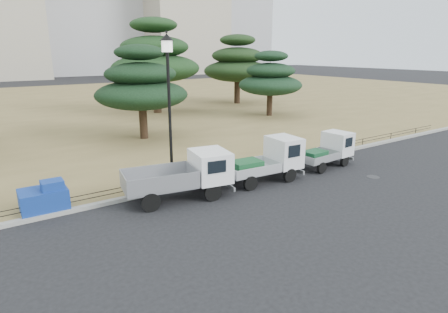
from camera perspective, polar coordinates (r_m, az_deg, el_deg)
ground at (r=15.59m, az=4.12°, el=-6.27°), size 220.00×220.00×0.00m
lawn at (r=43.27m, az=-21.78°, el=7.03°), size 120.00×56.00×0.15m
curb at (r=17.55m, az=-1.09°, el=-3.39°), size 120.00×0.25×0.16m
truck_large at (r=15.27m, az=-6.10°, el=-2.64°), size 4.51×2.36×1.87m
truck_kei_front at (r=17.43m, az=6.73°, el=-0.55°), size 3.80×1.84×1.96m
truck_kei_rear at (r=20.27m, az=15.53°, el=0.95°), size 3.36×1.64×1.71m
street_lamp at (r=15.85m, az=-8.44°, el=10.58°), size 0.57×0.57×6.36m
pipe_fence at (r=17.55m, az=-1.37°, el=-2.15°), size 38.00×0.04×0.40m
tarp_pile at (r=15.51m, az=-25.67°, el=-5.66°), size 1.65×1.22×1.09m
manhole at (r=19.39m, az=21.77°, el=-2.91°), size 0.60×0.60×0.01m
pine_center_left at (r=25.38m, az=-12.51°, el=10.55°), size 6.02×6.02×6.12m
pine_center_right at (r=36.22m, az=-10.45°, el=14.46°), size 8.14×8.14×8.64m
pine_east_near at (r=34.32m, az=7.08°, el=11.70°), size 5.68×5.68×5.74m
pine_east_far at (r=42.43m, az=2.05°, el=13.90°), size 7.41×7.41×7.44m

